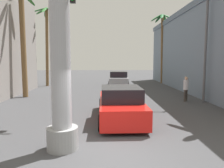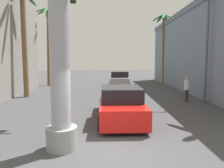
# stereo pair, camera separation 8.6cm
# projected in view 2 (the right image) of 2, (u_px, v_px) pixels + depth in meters

# --- Properties ---
(ground_plane) EXTENTS (90.21, 90.21, 0.00)m
(ground_plane) POSITION_uv_depth(u_px,v_px,m) (111.00, 97.00, 16.21)
(ground_plane) COLOR #424244
(street_lamp) EXTENTS (2.59, 0.28, 7.20)m
(street_lamp) POSITION_uv_depth(u_px,v_px,m) (201.00, 35.00, 13.83)
(street_lamp) COLOR #59595E
(street_lamp) RESTS_ON ground
(traffic_light_mast) EXTENTS (5.21, 0.32, 6.26)m
(traffic_light_mast) POSITION_uv_depth(u_px,v_px,m) (12.00, 24.00, 10.01)
(traffic_light_mast) COLOR #333333
(traffic_light_mast) RESTS_ON ground
(car_lead) EXTENTS (2.10, 5.17, 1.56)m
(car_lead) POSITION_uv_depth(u_px,v_px,m) (121.00, 104.00, 10.18)
(car_lead) COLOR black
(car_lead) RESTS_ON ground
(car_far) EXTENTS (2.26, 4.35, 1.56)m
(car_far) POSITION_uv_depth(u_px,v_px,m) (120.00, 79.00, 23.62)
(car_far) COLOR black
(car_far) RESTS_ON ground
(palm_tree_far_left) EXTENTS (3.36, 3.24, 8.27)m
(palm_tree_far_left) POSITION_uv_depth(u_px,v_px,m) (48.00, 33.00, 22.98)
(palm_tree_far_left) COLOR brown
(palm_tree_far_left) RESTS_ON ground
(palm_tree_far_right) EXTENTS (2.89, 2.82, 8.17)m
(palm_tree_far_right) POSITION_uv_depth(u_px,v_px,m) (163.00, 38.00, 25.84)
(palm_tree_far_right) COLOR brown
(palm_tree_far_right) RESTS_ON ground
(palm_tree_mid_left) EXTENTS (3.38, 3.20, 8.00)m
(palm_tree_mid_left) POSITION_uv_depth(u_px,v_px,m) (23.00, 33.00, 16.18)
(palm_tree_mid_left) COLOR brown
(palm_tree_mid_left) RESTS_ON ground
(pedestrian_mid_right) EXTENTS (0.48, 0.48, 1.67)m
(pedestrian_mid_right) POSITION_uv_depth(u_px,v_px,m) (187.00, 87.00, 14.55)
(pedestrian_mid_right) COLOR #3F3833
(pedestrian_mid_right) RESTS_ON ground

